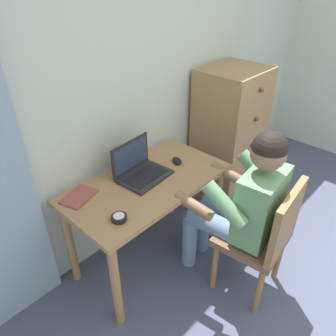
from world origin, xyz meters
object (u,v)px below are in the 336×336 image
at_px(desk, 147,195).
at_px(chair, 263,236).
at_px(notebook_pad, 79,197).
at_px(laptop, 140,169).
at_px(person_seated, 241,202).
at_px(desk_clock, 119,218).
at_px(dresser, 228,137).
at_px(computer_mouse, 177,161).

height_order(desk, chair, chair).
bearing_deg(notebook_pad, laptop, -31.09).
bearing_deg(desk, person_seated, -62.41).
height_order(desk, desk_clock, desk_clock).
distance_m(desk, dresser, 1.09).
xyz_separation_m(desk, dresser, (1.09, 0.08, 0.01)).
distance_m(person_seated, computer_mouse, 0.56).
distance_m(chair, computer_mouse, 0.78).
bearing_deg(desk, computer_mouse, 1.55).
distance_m(chair, desk_clock, 0.92).
bearing_deg(chair, desk, 112.58).
height_order(desk, computer_mouse, computer_mouse).
xyz_separation_m(dresser, computer_mouse, (-0.78, -0.07, 0.12)).
height_order(person_seated, laptop, person_seated).
xyz_separation_m(desk, notebook_pad, (-0.41, 0.18, 0.12)).
relative_size(chair, desk_clock, 9.81).
height_order(desk, notebook_pad, notebook_pad).
height_order(laptop, desk_clock, laptop).
bearing_deg(computer_mouse, notebook_pad, -170.18).
bearing_deg(computer_mouse, chair, -67.15).
relative_size(desk, notebook_pad, 5.34).
bearing_deg(dresser, computer_mouse, -174.94).
bearing_deg(desk_clock, desk, 23.54).
bearing_deg(desk_clock, person_seated, -30.65).
xyz_separation_m(chair, computer_mouse, (0.01, 0.74, 0.24)).
distance_m(desk, chair, 0.80).
bearing_deg(desk_clock, dresser, 9.28).
xyz_separation_m(dresser, laptop, (-1.07, 0.00, 0.16)).
distance_m(person_seated, desk_clock, 0.77).
relative_size(desk, desk_clock, 12.47).
bearing_deg(laptop, dresser, -0.22).
bearing_deg(desk_clock, computer_mouse, 13.99).
distance_m(laptop, computer_mouse, 0.30).
height_order(dresser, computer_mouse, dresser).
bearing_deg(chair, person_seated, 95.34).
height_order(laptop, notebook_pad, laptop).
height_order(laptop, computer_mouse, laptop).
distance_m(desk, notebook_pad, 0.46).
xyz_separation_m(person_seated, laptop, (-0.27, 0.63, 0.10)).
distance_m(chair, laptop, 0.91).
bearing_deg(desk_clock, chair, -40.29).
xyz_separation_m(desk, laptop, (0.02, 0.08, 0.17)).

